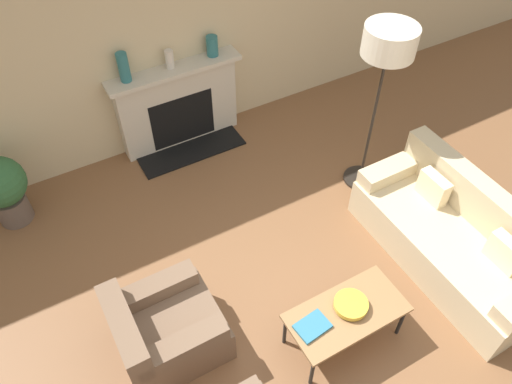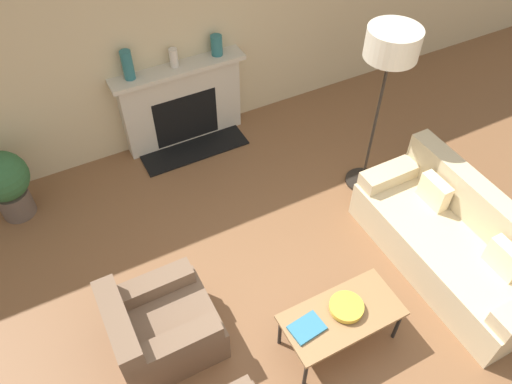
{
  "view_description": "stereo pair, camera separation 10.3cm",
  "coord_description": "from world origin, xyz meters",
  "px_view_note": "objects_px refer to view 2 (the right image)",
  "views": [
    {
      "loc": [
        -1.47,
        -1.49,
        4.04
      ],
      "look_at": [
        0.17,
        1.44,
        0.45
      ],
      "focal_mm": 35.0,
      "sensor_mm": 36.0,
      "label": 1
    },
    {
      "loc": [
        -1.38,
        -1.54,
        4.04
      ],
      "look_at": [
        0.17,
        1.44,
        0.45
      ],
      "focal_mm": 35.0,
      "sensor_mm": 36.0,
      "label": 2
    }
  ],
  "objects_px": {
    "floor_lamp": "(390,55)",
    "mantel_vase_left": "(128,65)",
    "bowl": "(346,307)",
    "potted_plant": "(5,182)",
    "couch": "(454,243)",
    "coffee_table": "(342,317)",
    "fireplace": "(182,105)",
    "mantel_vase_center_left": "(174,58)",
    "mantel_vase_center_right": "(217,45)",
    "armchair_far": "(160,328)",
    "book": "(307,328)"
  },
  "relations": [
    {
      "from": "armchair_far",
      "to": "bowl",
      "type": "relative_size",
      "value": 2.98
    },
    {
      "from": "potted_plant",
      "to": "fireplace",
      "type": "bearing_deg",
      "value": 8.7
    },
    {
      "from": "armchair_far",
      "to": "potted_plant",
      "type": "relative_size",
      "value": 1.05
    },
    {
      "from": "bowl",
      "to": "potted_plant",
      "type": "distance_m",
      "value": 3.55
    },
    {
      "from": "bowl",
      "to": "book",
      "type": "height_order",
      "value": "bowl"
    },
    {
      "from": "fireplace",
      "to": "potted_plant",
      "type": "relative_size",
      "value": 1.92
    },
    {
      "from": "fireplace",
      "to": "mantel_vase_left",
      "type": "bearing_deg",
      "value": 178.31
    },
    {
      "from": "floor_lamp",
      "to": "bowl",
      "type": "bearing_deg",
      "value": -131.71
    },
    {
      "from": "floor_lamp",
      "to": "armchair_far",
      "type": "bearing_deg",
      "value": -163.14
    },
    {
      "from": "fireplace",
      "to": "potted_plant",
      "type": "height_order",
      "value": "fireplace"
    },
    {
      "from": "potted_plant",
      "to": "mantel_vase_center_left",
      "type": "bearing_deg",
      "value": 9.23
    },
    {
      "from": "bowl",
      "to": "potted_plant",
      "type": "xyz_separation_m",
      "value": [
        -2.22,
        2.76,
        -0.01
      ]
    },
    {
      "from": "mantel_vase_center_left",
      "to": "potted_plant",
      "type": "xyz_separation_m",
      "value": [
        -2.02,
        -0.33,
        -0.66
      ]
    },
    {
      "from": "fireplace",
      "to": "mantel_vase_center_right",
      "type": "xyz_separation_m",
      "value": [
        0.48,
        0.02,
        0.63
      ]
    },
    {
      "from": "couch",
      "to": "coffee_table",
      "type": "xyz_separation_m",
      "value": [
        -1.41,
        -0.19,
        0.09
      ]
    },
    {
      "from": "book",
      "to": "mantel_vase_center_right",
      "type": "bearing_deg",
      "value": 71.64
    },
    {
      "from": "bowl",
      "to": "mantel_vase_left",
      "type": "xyz_separation_m",
      "value": [
        -0.71,
        3.09,
        0.7
      ]
    },
    {
      "from": "fireplace",
      "to": "couch",
      "type": "bearing_deg",
      "value": -62.04
    },
    {
      "from": "coffee_table",
      "to": "mantel_vase_left",
      "type": "xyz_separation_m",
      "value": [
        -0.66,
        3.11,
        0.78
      ]
    },
    {
      "from": "mantel_vase_center_right",
      "to": "potted_plant",
      "type": "bearing_deg",
      "value": -172.6
    },
    {
      "from": "fireplace",
      "to": "potted_plant",
      "type": "bearing_deg",
      "value": -171.3
    },
    {
      "from": "bowl",
      "to": "potted_plant",
      "type": "bearing_deg",
      "value": 128.85
    },
    {
      "from": "fireplace",
      "to": "couch",
      "type": "distance_m",
      "value": 3.3
    },
    {
      "from": "book",
      "to": "mantel_vase_center_right",
      "type": "xyz_separation_m",
      "value": [
        0.67,
        3.09,
        0.68
      ]
    },
    {
      "from": "bowl",
      "to": "floor_lamp",
      "type": "bearing_deg",
      "value": 48.29
    },
    {
      "from": "book",
      "to": "floor_lamp",
      "type": "distance_m",
      "value": 2.49
    },
    {
      "from": "mantel_vase_center_right",
      "to": "potted_plant",
      "type": "relative_size",
      "value": 0.29
    },
    {
      "from": "mantel_vase_center_right",
      "to": "book",
      "type": "bearing_deg",
      "value": -102.21
    },
    {
      "from": "armchair_far",
      "to": "coffee_table",
      "type": "distance_m",
      "value": 1.5
    },
    {
      "from": "floor_lamp",
      "to": "mantel_vase_center_right",
      "type": "xyz_separation_m",
      "value": [
        -0.99,
        1.64,
        -0.49
      ]
    },
    {
      "from": "mantel_vase_left",
      "to": "mantel_vase_center_right",
      "type": "xyz_separation_m",
      "value": [
        1.01,
        0.0,
        -0.05
      ]
    },
    {
      "from": "coffee_table",
      "to": "mantel_vase_center_left",
      "type": "distance_m",
      "value": 3.2
    },
    {
      "from": "couch",
      "to": "floor_lamp",
      "type": "height_order",
      "value": "floor_lamp"
    },
    {
      "from": "coffee_table",
      "to": "bowl",
      "type": "height_order",
      "value": "bowl"
    },
    {
      "from": "mantel_vase_left",
      "to": "potted_plant",
      "type": "xyz_separation_m",
      "value": [
        -1.52,
        -0.33,
        -0.72
      ]
    },
    {
      "from": "couch",
      "to": "mantel_vase_center_left",
      "type": "distance_m",
      "value": 3.42
    },
    {
      "from": "bowl",
      "to": "mantel_vase_left",
      "type": "distance_m",
      "value": 3.25
    },
    {
      "from": "mantel_vase_center_left",
      "to": "mantel_vase_left",
      "type": "bearing_deg",
      "value": 180.0
    },
    {
      "from": "bowl",
      "to": "floor_lamp",
      "type": "height_order",
      "value": "floor_lamp"
    },
    {
      "from": "book",
      "to": "couch",
      "type": "bearing_deg",
      "value": -0.79
    },
    {
      "from": "mantel_vase_center_right",
      "to": "floor_lamp",
      "type": "bearing_deg",
      "value": -58.9
    },
    {
      "from": "coffee_table",
      "to": "potted_plant",
      "type": "xyz_separation_m",
      "value": [
        -2.18,
        2.79,
        0.06
      ]
    },
    {
      "from": "floor_lamp",
      "to": "mantel_vase_left",
      "type": "distance_m",
      "value": 2.62
    },
    {
      "from": "book",
      "to": "mantel_vase_center_left",
      "type": "xyz_separation_m",
      "value": [
        0.16,
        3.09,
        0.67
      ]
    },
    {
      "from": "fireplace",
      "to": "book",
      "type": "xyz_separation_m",
      "value": [
        -0.18,
        -3.07,
        -0.05
      ]
    },
    {
      "from": "armchair_far",
      "to": "mantel_vase_center_right",
      "type": "relative_size",
      "value": 3.69
    },
    {
      "from": "couch",
      "to": "floor_lamp",
      "type": "xyz_separation_m",
      "value": [
        -0.07,
        1.28,
        1.31
      ]
    },
    {
      "from": "fireplace",
      "to": "floor_lamp",
      "type": "bearing_deg",
      "value": -47.81
    },
    {
      "from": "couch",
      "to": "mantel_vase_center_left",
      "type": "bearing_deg",
      "value": -151.81
    },
    {
      "from": "mantel_vase_center_left",
      "to": "mantel_vase_center_right",
      "type": "relative_size",
      "value": 0.91
    }
  ]
}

